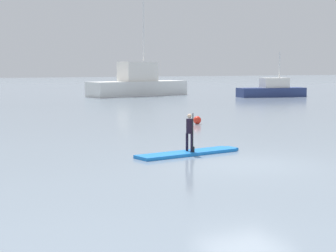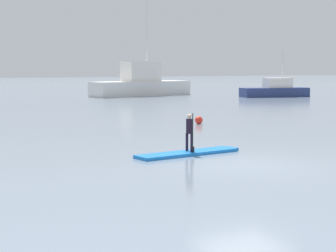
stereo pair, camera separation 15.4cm
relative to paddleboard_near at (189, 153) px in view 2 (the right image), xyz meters
name	(u,v)px [view 2 (the right image)]	position (x,y,z in m)	size (l,w,h in m)	color
ground_plane	(244,164)	(0.58, -2.31, -0.05)	(240.00, 240.00, 0.00)	gray
paddleboard_near	(189,153)	(0.00, 0.00, 0.00)	(3.78, 1.35, 0.10)	blue
paddler_child_solo	(190,130)	(0.02, -0.01, 0.73)	(0.24, 0.41, 1.23)	black
fishing_boat_white_large	(141,84)	(12.40, 33.73, 1.04)	(10.11, 4.68, 8.66)	silver
fishing_boat_green_midground	(275,90)	(22.60, 26.98, 0.57)	(6.35, 2.69, 4.03)	navy
mooring_buoy_near	(199,120)	(4.86, 8.39, 0.14)	(0.38, 0.38, 0.38)	red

